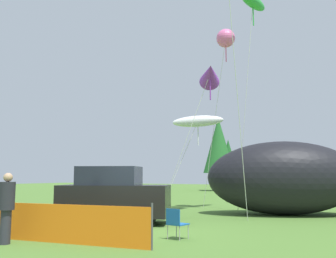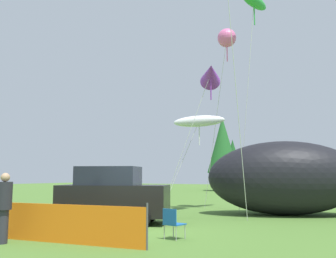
# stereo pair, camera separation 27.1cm
# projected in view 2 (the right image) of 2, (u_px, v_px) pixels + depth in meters

# --- Properties ---
(ground_plane) EXTENTS (120.00, 120.00, 0.00)m
(ground_plane) POSITION_uv_depth(u_px,v_px,m) (134.00, 231.00, 12.02)
(ground_plane) COLOR #4C752D
(parked_car) EXTENTS (4.36, 2.98, 2.10)m
(parked_car) POSITION_uv_depth(u_px,v_px,m) (113.00, 195.00, 13.98)
(parked_car) COLOR black
(parked_car) RESTS_ON ground
(folding_chair) EXTENTS (0.56, 0.56, 0.85)m
(folding_chair) POSITION_uv_depth(u_px,v_px,m) (172.00, 222.00, 10.43)
(folding_chair) COLOR #1959A5
(folding_chair) RESTS_ON ground
(inflatable_cat) EXTENTS (9.44, 5.86, 3.33)m
(inflatable_cat) POSITION_uv_depth(u_px,v_px,m) (308.00, 181.00, 16.79)
(inflatable_cat) COLOR black
(inflatable_cat) RESTS_ON ground
(safety_fence) EXTENTS (6.28, 0.85, 1.11)m
(safety_fence) POSITION_uv_depth(u_px,v_px,m) (42.00, 222.00, 10.12)
(safety_fence) COLOR orange
(safety_fence) RESTS_ON ground
(spectator_in_blue_shirt) EXTENTS (0.40, 0.40, 1.84)m
(spectator_in_blue_shirt) POSITION_uv_depth(u_px,v_px,m) (4.00, 205.00, 9.86)
(spectator_in_blue_shirt) COLOR #2D2D38
(spectator_in_blue_shirt) RESTS_ON ground
(kite_white_ghost) EXTENTS (2.99, 2.17, 5.11)m
(kite_white_ghost) POSITION_uv_depth(u_px,v_px,m) (199.00, 121.00, 20.13)
(kite_white_ghost) COLOR silver
(kite_white_ghost) RESTS_ON ground
(kite_purple_delta) EXTENTS (3.06, 1.99, 7.42)m
(kite_purple_delta) POSITION_uv_depth(u_px,v_px,m) (211.00, 74.00, 18.30)
(kite_purple_delta) COLOR silver
(kite_purple_delta) RESTS_ON ground
(kite_pink_octopus) EXTENTS (2.19, 1.10, 9.58)m
(kite_pink_octopus) POSITION_uv_depth(u_px,v_px,m) (227.00, 38.00, 20.01)
(kite_pink_octopus) COLOR silver
(kite_pink_octopus) RESTS_ON ground
(kite_green_fish) EXTENTS (1.75, 2.44, 11.18)m
(kite_green_fish) POSITION_uv_depth(u_px,v_px,m) (254.00, 2.00, 19.50)
(kite_green_fish) COLOR silver
(kite_green_fish) RESTS_ON ground
(horizon_tree_east) EXTENTS (3.62, 3.62, 8.65)m
(horizon_tree_east) POSITION_uv_depth(u_px,v_px,m) (223.00, 145.00, 43.73)
(horizon_tree_east) COLOR brown
(horizon_tree_east) RESTS_ON ground
(horizon_tree_mid) EXTENTS (2.75, 2.75, 6.57)m
(horizon_tree_mid) POSITION_uv_depth(u_px,v_px,m) (233.00, 158.00, 49.81)
(horizon_tree_mid) COLOR brown
(horizon_tree_mid) RESTS_ON ground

